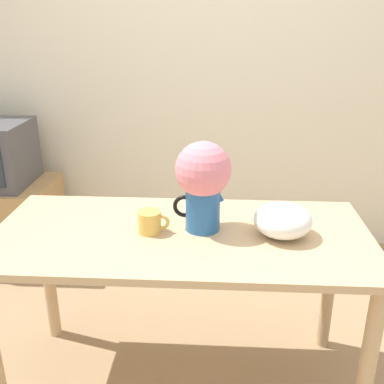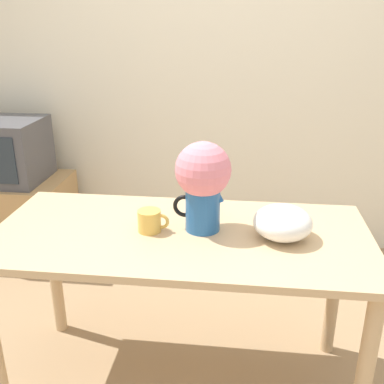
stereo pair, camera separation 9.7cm
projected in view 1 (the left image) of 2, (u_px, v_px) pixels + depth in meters
The scene contains 5 objects.
wall_back at pixel (210, 60), 2.94m from camera, with size 8.00×0.05×2.60m.
table at pixel (181, 256), 1.83m from camera, with size 1.51×0.71×0.76m.
flower_vase at pixel (203, 179), 1.74m from camera, with size 0.23×0.22×0.36m.
coffee_mug at pixel (150, 222), 1.77m from camera, with size 0.13×0.09×0.09m.
white_bowl at pixel (283, 220), 1.74m from camera, with size 0.23×0.23×0.13m.
Camera 1 is at (0.06, -1.42, 1.56)m, focal length 42.00 mm.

